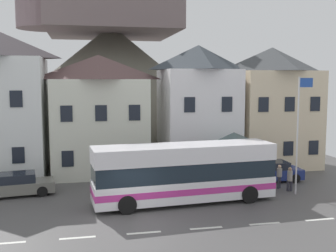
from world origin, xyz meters
name	(u,v)px	position (x,y,z in m)	size (l,w,h in m)	color
ground_plane	(140,224)	(0.00, 0.00, -0.03)	(40.00, 60.00, 0.07)	#4E4C4D
townhouse_01	(0,105)	(-8.49, 11.99, 5.27)	(6.31, 6.03, 10.55)	white
townhouse_02	(99,114)	(-1.42, 12.14, 4.47)	(6.93, 6.34, 8.95)	silver
townhouse_03	(198,108)	(6.28, 11.72, 4.88)	(5.64, 5.50, 9.77)	white
townhouse_04	(271,107)	(12.68, 12.13, 4.86)	(6.37, 6.33, 9.73)	beige
hilltop_castle	(111,78)	(0.57, 27.97, 7.37)	(32.88, 32.88, 21.54)	#5B584B
transit_bus	(184,173)	(3.00, 2.98, 1.70)	(10.68, 3.29, 3.37)	white
bus_shelter	(234,140)	(7.57, 7.18, 2.91)	(3.60, 3.60, 3.46)	#473D33
parked_car_01	(272,171)	(10.29, 6.76, 0.68)	(4.02, 2.14, 1.39)	navy
parked_car_02	(15,185)	(-6.81, 6.49, 0.68)	(4.69, 2.38, 1.38)	slate
pedestrian_00	(279,174)	(9.82, 4.74, 0.93)	(0.33, 0.33, 1.56)	#2D2D38
pedestrian_01	(290,178)	(10.17, 4.01, 0.83)	(0.37, 0.33, 1.54)	#2D2D38
public_bench	(222,167)	(7.57, 9.62, 0.48)	(1.78, 0.48, 0.87)	#33473D
flagpole	(299,127)	(10.25, 3.26, 4.18)	(0.95, 0.10, 7.24)	silver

